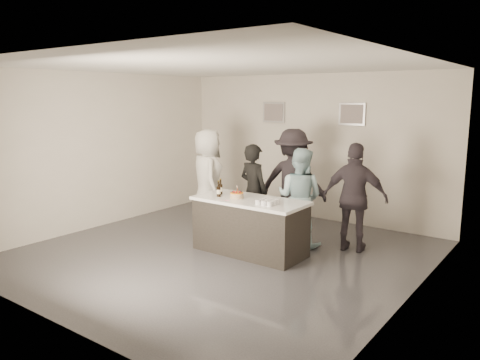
{
  "coord_description": "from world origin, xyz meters",
  "views": [
    {
      "loc": [
        4.59,
        -5.74,
        2.52
      ],
      "look_at": [
        0.0,
        0.5,
        1.15
      ],
      "focal_mm": 35.0,
      "sensor_mm": 36.0,
      "label": 1
    }
  ],
  "objects_px": {
    "cake": "(237,196)",
    "person_guest_left": "(208,178)",
    "person_main_black": "(254,191)",
    "person_main_blue": "(300,197)",
    "bar_counter": "(250,226)",
    "person_guest_back": "(293,181)",
    "beer_bottle_a": "(221,187)",
    "person_guest_right": "(355,198)",
    "beer_bottle_b": "(219,189)"
  },
  "relations": [
    {
      "from": "beer_bottle_a",
      "to": "person_guest_left",
      "type": "relative_size",
      "value": 0.14
    },
    {
      "from": "beer_bottle_a",
      "to": "person_main_blue",
      "type": "distance_m",
      "value": 1.36
    },
    {
      "from": "person_main_black",
      "to": "beer_bottle_a",
      "type": "bearing_deg",
      "value": 87.28
    },
    {
      "from": "beer_bottle_b",
      "to": "person_guest_back",
      "type": "xyz_separation_m",
      "value": [
        0.47,
        1.62,
        -0.05
      ]
    },
    {
      "from": "cake",
      "to": "person_guest_right",
      "type": "bearing_deg",
      "value": 37.43
    },
    {
      "from": "beer_bottle_b",
      "to": "person_guest_left",
      "type": "relative_size",
      "value": 0.14
    },
    {
      "from": "cake",
      "to": "person_main_black",
      "type": "bearing_deg",
      "value": 105.94
    },
    {
      "from": "bar_counter",
      "to": "person_main_black",
      "type": "relative_size",
      "value": 1.09
    },
    {
      "from": "beer_bottle_b",
      "to": "cake",
      "type": "bearing_deg",
      "value": 15.26
    },
    {
      "from": "person_main_black",
      "to": "person_guest_right",
      "type": "xyz_separation_m",
      "value": [
        1.77,
        0.36,
        0.05
      ]
    },
    {
      "from": "bar_counter",
      "to": "beer_bottle_a",
      "type": "bearing_deg",
      "value": 178.0
    },
    {
      "from": "person_main_blue",
      "to": "person_guest_back",
      "type": "xyz_separation_m",
      "value": [
        -0.49,
        0.61,
        0.13
      ]
    },
    {
      "from": "beer_bottle_a",
      "to": "cake",
      "type": "bearing_deg",
      "value": -12.27
    },
    {
      "from": "person_main_black",
      "to": "person_main_blue",
      "type": "height_order",
      "value": "person_main_black"
    },
    {
      "from": "bar_counter",
      "to": "beer_bottle_a",
      "type": "height_order",
      "value": "beer_bottle_a"
    },
    {
      "from": "beer_bottle_a",
      "to": "person_main_blue",
      "type": "xyz_separation_m",
      "value": [
        1.06,
        0.83,
        -0.19
      ]
    },
    {
      "from": "beer_bottle_a",
      "to": "person_main_blue",
      "type": "relative_size",
      "value": 0.15
    },
    {
      "from": "bar_counter",
      "to": "beer_bottle_b",
      "type": "distance_m",
      "value": 0.8
    },
    {
      "from": "bar_counter",
      "to": "person_main_black",
      "type": "xyz_separation_m",
      "value": [
        -0.45,
        0.75,
        0.4
      ]
    },
    {
      "from": "bar_counter",
      "to": "beer_bottle_b",
      "type": "xyz_separation_m",
      "value": [
        -0.53,
        -0.15,
        0.58
      ]
    },
    {
      "from": "cake",
      "to": "person_main_blue",
      "type": "distance_m",
      "value": 1.13
    },
    {
      "from": "beer_bottle_a",
      "to": "person_guest_back",
      "type": "height_order",
      "value": "person_guest_back"
    },
    {
      "from": "bar_counter",
      "to": "person_guest_left",
      "type": "distance_m",
      "value": 1.94
    },
    {
      "from": "bar_counter",
      "to": "cake",
      "type": "relative_size",
      "value": 8.36
    },
    {
      "from": "beer_bottle_a",
      "to": "person_guest_left",
      "type": "height_order",
      "value": "person_guest_left"
    },
    {
      "from": "person_main_blue",
      "to": "person_guest_right",
      "type": "height_order",
      "value": "person_guest_right"
    },
    {
      "from": "bar_counter",
      "to": "person_guest_right",
      "type": "xyz_separation_m",
      "value": [
        1.32,
        1.11,
        0.45
      ]
    },
    {
      "from": "bar_counter",
      "to": "person_main_blue",
      "type": "bearing_deg",
      "value": 62.92
    },
    {
      "from": "cake",
      "to": "person_main_black",
      "type": "relative_size",
      "value": 0.13
    },
    {
      "from": "person_guest_left",
      "to": "cake",
      "type": "bearing_deg",
      "value": -173.47
    },
    {
      "from": "bar_counter",
      "to": "cake",
      "type": "bearing_deg",
      "value": -162.88
    },
    {
      "from": "person_main_black",
      "to": "person_guest_left",
      "type": "xyz_separation_m",
      "value": [
        -1.19,
        0.13,
        0.1
      ]
    },
    {
      "from": "bar_counter",
      "to": "person_main_blue",
      "type": "distance_m",
      "value": 1.03
    },
    {
      "from": "person_main_blue",
      "to": "person_guest_right",
      "type": "bearing_deg",
      "value": -169.08
    },
    {
      "from": "beer_bottle_a",
      "to": "person_guest_right",
      "type": "relative_size",
      "value": 0.14
    },
    {
      "from": "cake",
      "to": "person_guest_left",
      "type": "bearing_deg",
      "value": 146.27
    },
    {
      "from": "person_guest_back",
      "to": "person_guest_right",
      "type": "bearing_deg",
      "value": 148.23
    },
    {
      "from": "person_guest_left",
      "to": "person_guest_back",
      "type": "distance_m",
      "value": 1.69
    },
    {
      "from": "person_guest_left",
      "to": "beer_bottle_b",
      "type": "bearing_deg",
      "value": 177.33
    },
    {
      "from": "bar_counter",
      "to": "person_guest_left",
      "type": "bearing_deg",
      "value": 151.71
    },
    {
      "from": "cake",
      "to": "beer_bottle_a",
      "type": "bearing_deg",
      "value": 167.73
    },
    {
      "from": "cake",
      "to": "person_guest_left",
      "type": "xyz_separation_m",
      "value": [
        -1.43,
        0.95,
        0.02
      ]
    },
    {
      "from": "bar_counter",
      "to": "beer_bottle_a",
      "type": "relative_size",
      "value": 7.15
    },
    {
      "from": "cake",
      "to": "beer_bottle_b",
      "type": "height_order",
      "value": "beer_bottle_b"
    },
    {
      "from": "bar_counter",
      "to": "person_main_black",
      "type": "distance_m",
      "value": 0.97
    },
    {
      "from": "person_main_black",
      "to": "person_guest_right",
      "type": "distance_m",
      "value": 1.81
    },
    {
      "from": "bar_counter",
      "to": "person_guest_back",
      "type": "relative_size",
      "value": 0.95
    },
    {
      "from": "bar_counter",
      "to": "person_guest_back",
      "type": "bearing_deg",
      "value": 92.26
    },
    {
      "from": "beer_bottle_b",
      "to": "person_guest_left",
      "type": "height_order",
      "value": "person_guest_left"
    },
    {
      "from": "person_main_blue",
      "to": "person_guest_right",
      "type": "distance_m",
      "value": 0.93
    }
  ]
}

